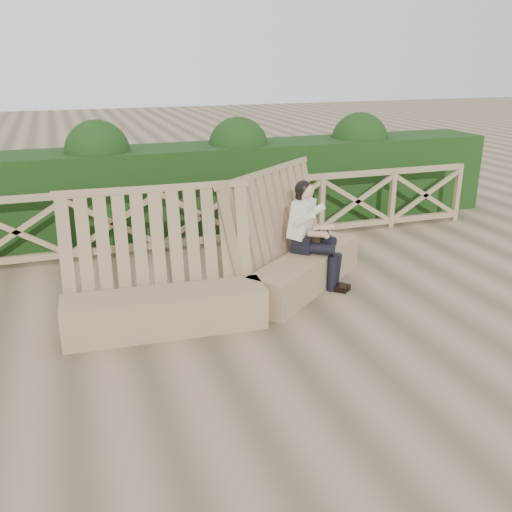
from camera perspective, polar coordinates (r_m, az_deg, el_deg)
name	(u,v)px	position (r m, az deg, el deg)	size (l,w,h in m)	color
ground	(280,341)	(6.51, 2.42, -8.47)	(60.00, 60.00, 0.00)	brown
bench	(238,276)	(7.21, -1.77, -1.99)	(4.29, 2.09, 1.62)	#8C6E50
woman	(310,230)	(7.79, 5.45, 2.60)	(0.81, 0.83, 1.47)	black
guardrail	(203,215)	(9.43, -5.34, 4.10)	(10.10, 0.09, 1.10)	#947356
hedge	(186,188)	(10.51, -6.98, 6.77)	(12.00, 1.20, 1.50)	black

